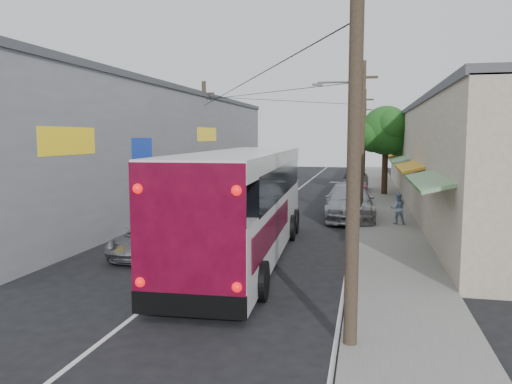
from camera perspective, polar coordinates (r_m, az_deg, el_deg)
ground at (r=13.93m, az=-11.45°, el=-12.02°), size 120.00×120.00×0.00m
sidewalk at (r=32.37m, az=14.24°, el=-1.47°), size 3.00×80.00×0.12m
building_right at (r=34.53m, az=21.77°, el=3.91°), size 7.09×40.00×6.25m
building_left at (r=33.14m, az=-12.45°, el=4.99°), size 7.20×36.00×7.25m
utility_poles at (r=32.47m, az=8.43°, el=5.89°), size 11.80×45.28×8.00m
street_tree at (r=38.11m, az=14.73°, el=6.63°), size 4.40×4.00×6.60m
coach_bus at (r=17.92m, az=-1.34°, el=-1.26°), size 3.56×13.44×3.84m
jeepney at (r=18.93m, az=-11.88°, el=-5.19°), size 2.21×4.51×1.23m
parked_suv at (r=26.93m, az=10.59°, el=-1.13°), size 2.90×6.33×1.80m
parked_car_mid at (r=33.66m, az=10.97°, el=0.20°), size 2.13×4.86×1.63m
parked_car_far at (r=40.27m, az=11.23°, el=1.06°), size 2.10×4.54×1.44m
pedestrian_near at (r=28.21m, az=12.30°, el=-0.78°), size 0.62×0.43×1.61m
pedestrian_far at (r=25.21m, az=15.90°, el=-1.81°), size 0.82×0.68×1.52m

